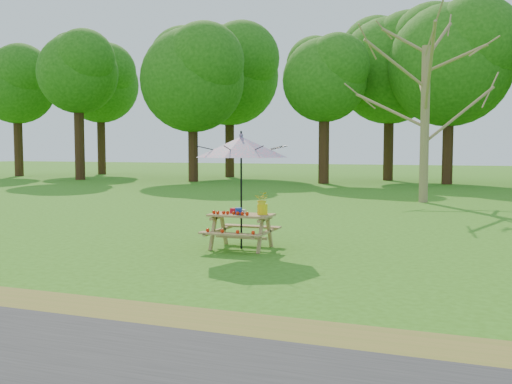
% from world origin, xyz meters
% --- Properties ---
extents(ground, '(120.00, 120.00, 0.00)m').
position_xyz_m(ground, '(0.00, 0.00, 0.00)').
color(ground, '#377115').
rests_on(ground, ground).
extents(drygrass_strip, '(120.00, 1.20, 0.01)m').
position_xyz_m(drygrass_strip, '(0.00, -2.80, 0.00)').
color(drygrass_strip, olive).
rests_on(drygrass_strip, ground).
extents(treeline, '(60.00, 12.00, 16.00)m').
position_xyz_m(treeline, '(0.00, 22.00, 8.00)').
color(treeline, '#1C580F').
rests_on(treeline, ground).
extents(picnic_table, '(1.20, 1.32, 0.67)m').
position_xyz_m(picnic_table, '(0.41, 1.76, 0.33)').
color(picnic_table, olive).
rests_on(picnic_table, ground).
extents(patio_umbrella, '(1.91, 1.91, 2.25)m').
position_xyz_m(patio_umbrella, '(0.41, 1.77, 1.95)').
color(patio_umbrella, black).
rests_on(patio_umbrella, ground).
extents(produce_bins, '(0.30, 0.39, 0.13)m').
position_xyz_m(produce_bins, '(0.33, 1.78, 0.72)').
color(produce_bins, red).
rests_on(produce_bins, picnic_table).
extents(tomatoes_row, '(0.77, 0.13, 0.07)m').
position_xyz_m(tomatoes_row, '(0.26, 1.59, 0.71)').
color(tomatoes_row, red).
rests_on(tomatoes_row, picnic_table).
extents(flower_bucket, '(0.27, 0.24, 0.43)m').
position_xyz_m(flower_bucket, '(0.81, 1.84, 0.90)').
color(flower_bucket, yellow).
rests_on(flower_bucket, picnic_table).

